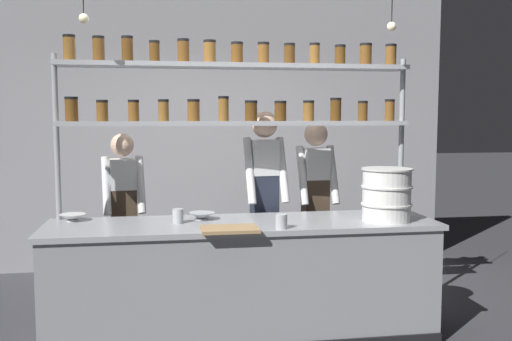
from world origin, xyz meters
name	(u,v)px	position (x,y,z in m)	size (l,w,h in m)	color
ground_plane	(243,339)	(0.00, 0.00, 0.00)	(40.00, 40.00, 0.00)	#3D3D42
back_wall	(216,131)	(0.00, 2.29, 1.55)	(5.35, 0.12, 3.09)	#939399
prep_counter	(243,281)	(0.00, 0.00, 0.46)	(2.95, 0.76, 0.92)	gray
spice_shelf_unit	(236,98)	(-0.01, 0.33, 1.87)	(2.84, 0.28, 2.33)	#999BA0
chef_left	(124,211)	(-0.94, 0.81, 0.89)	(0.39, 0.31, 1.57)	black
chef_center	(265,197)	(0.26, 0.55, 1.03)	(0.38, 0.32, 1.76)	black
chef_right	(315,200)	(0.77, 0.75, 0.96)	(0.37, 0.30, 1.66)	black
container_stack	(387,195)	(1.09, -0.13, 1.12)	(0.39, 0.39, 0.40)	white
cutting_board	(230,229)	(-0.14, -0.32, 0.93)	(0.40, 0.26, 0.02)	#A88456
prep_bowl_near_left	(202,216)	(-0.30, 0.14, 0.95)	(0.20, 0.20, 0.06)	#B2B7BC
prep_bowl_center_front	(73,218)	(-1.28, 0.24, 0.95)	(0.20, 0.20, 0.05)	white
serving_cup_front	(178,216)	(-0.49, 0.02, 0.97)	(0.08, 0.08, 0.11)	#B2B7BC
serving_cup_by_board	(281,221)	(0.23, -0.30, 0.97)	(0.08, 0.08, 0.10)	#B2B7BC
pendant_light_row	(244,18)	(0.01, 0.00, 2.44)	(2.35, 0.07, 0.67)	black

